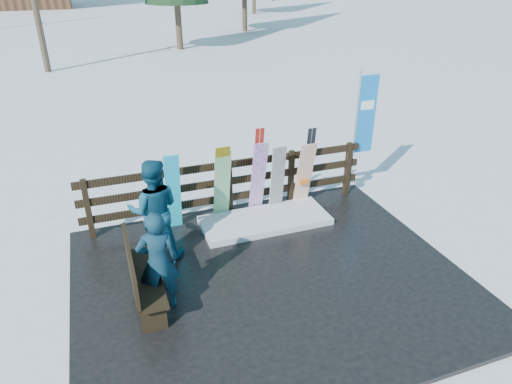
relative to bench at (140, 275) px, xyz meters
name	(u,v)px	position (x,y,z in m)	size (l,w,h in m)	color
ground	(271,281)	(1.97, -0.06, -0.60)	(700.00, 700.00, 0.00)	white
deck	(271,279)	(1.97, -0.06, -0.56)	(6.00, 5.00, 0.08)	black
fence	(229,183)	(1.97, 2.14, 0.14)	(5.60, 0.10, 1.15)	black
snow_patch	(265,220)	(2.48, 1.54, -0.46)	(2.42, 1.00, 0.12)	white
bench	(140,275)	(0.00, 0.00, 0.00)	(0.41, 1.50, 0.97)	black
snowboard_0	(173,192)	(0.85, 1.92, 0.24)	(0.27, 0.03, 1.53)	#17C1E1
snowboard_1	(222,186)	(1.76, 1.92, 0.22)	(0.30, 0.03, 1.51)	silver
snowboard_2	(221,183)	(1.75, 1.92, 0.27)	(0.27, 0.03, 1.62)	yellow
snowboard_3	(258,178)	(2.48, 1.92, 0.27)	(0.28, 0.03, 1.60)	white
snowboard_4	(277,179)	(2.88, 1.92, 0.18)	(0.27, 0.03, 1.40)	black
snowboard_5	(304,175)	(3.45, 1.92, 0.19)	(0.32, 0.03, 1.43)	white
ski_pair_a	(257,171)	(2.49, 1.99, 0.38)	(0.16, 0.30, 1.80)	#AA1D14
ski_pair_b	(308,167)	(3.56, 1.99, 0.32)	(0.17, 0.21, 1.66)	black
rental_flag	(363,119)	(4.86, 2.19, 1.09)	(0.45, 0.04, 2.60)	silver
person_front	(158,262)	(0.25, -0.15, 0.26)	(0.57, 0.37, 1.55)	#103F49
person_back	(154,210)	(0.41, 1.16, 0.36)	(0.85, 0.66, 1.75)	navy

